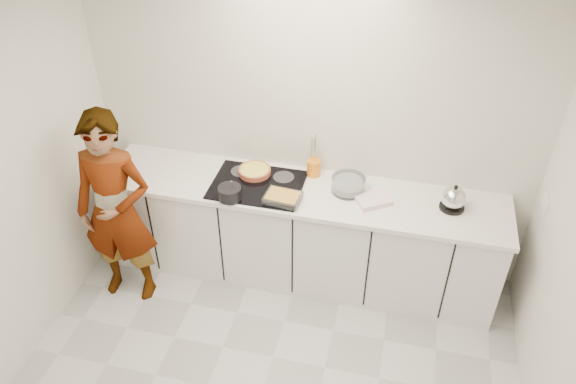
% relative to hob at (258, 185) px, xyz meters
% --- Properties ---
extents(ceiling, '(3.60, 3.20, 0.00)m').
position_rel_hob_xyz_m(ceiling, '(0.35, -1.26, 1.68)').
color(ceiling, white).
rests_on(ceiling, wall_back).
extents(wall_back, '(3.60, 0.00, 2.60)m').
position_rel_hob_xyz_m(wall_back, '(0.35, 0.34, 0.38)').
color(wall_back, silver).
rests_on(wall_back, ground).
extents(base_cabinets, '(3.20, 0.58, 0.87)m').
position_rel_hob_xyz_m(base_cabinets, '(0.35, 0.02, -0.48)').
color(base_cabinets, white).
rests_on(base_cabinets, floor).
extents(countertop, '(3.24, 0.64, 0.04)m').
position_rel_hob_xyz_m(countertop, '(0.35, 0.02, -0.03)').
color(countertop, white).
rests_on(countertop, base_cabinets).
extents(hob, '(0.72, 0.54, 0.01)m').
position_rel_hob_xyz_m(hob, '(0.00, 0.00, 0.00)').
color(hob, black).
rests_on(hob, countertop).
extents(tart_dish, '(0.32, 0.32, 0.04)m').
position_rel_hob_xyz_m(tart_dish, '(-0.06, 0.14, 0.03)').
color(tart_dish, '#A94F31').
rests_on(tart_dish, hob).
extents(saucepan, '(0.20, 0.20, 0.17)m').
position_rel_hob_xyz_m(saucepan, '(-0.15, -0.22, 0.06)').
color(saucepan, black).
rests_on(saucepan, hob).
extents(baking_dish, '(0.29, 0.22, 0.05)m').
position_rel_hob_xyz_m(baking_dish, '(0.25, -0.16, 0.04)').
color(baking_dish, silver).
rests_on(baking_dish, hob).
extents(mixing_bowl, '(0.32, 0.32, 0.12)m').
position_rel_hob_xyz_m(mixing_bowl, '(0.71, 0.10, 0.05)').
color(mixing_bowl, silver).
rests_on(mixing_bowl, countertop).
extents(tea_towel, '(0.31, 0.28, 0.04)m').
position_rel_hob_xyz_m(tea_towel, '(0.92, -0.00, 0.01)').
color(tea_towel, white).
rests_on(tea_towel, countertop).
extents(kettle, '(0.22, 0.22, 0.21)m').
position_rel_hob_xyz_m(kettle, '(1.51, 0.06, 0.08)').
color(kettle, black).
rests_on(kettle, countertop).
extents(utensil_crock, '(0.13, 0.13, 0.14)m').
position_rel_hob_xyz_m(utensil_crock, '(0.41, 0.25, 0.06)').
color(utensil_crock, orange).
rests_on(utensil_crock, countertop).
extents(cook, '(0.65, 0.45, 1.69)m').
position_rel_hob_xyz_m(cook, '(-0.99, -0.49, -0.07)').
color(cook, white).
rests_on(cook, floor).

